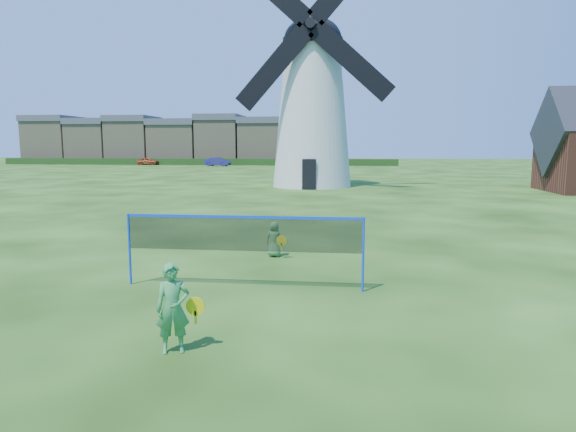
% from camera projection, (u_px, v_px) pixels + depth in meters
% --- Properties ---
extents(ground, '(220.00, 220.00, 0.00)m').
position_uv_depth(ground, '(276.00, 290.00, 10.55)').
color(ground, black).
rests_on(ground, ground).
extents(windmill, '(11.39, 5.71, 16.71)m').
position_uv_depth(windmill, '(312.00, 103.00, 36.40)').
color(windmill, silver).
rests_on(windmill, ground).
extents(badminton_net, '(5.05, 0.05, 1.55)m').
position_uv_depth(badminton_net, '(243.00, 235.00, 10.58)').
color(badminton_net, blue).
rests_on(badminton_net, ground).
extents(player_girl, '(0.70, 0.46, 1.33)m').
position_uv_depth(player_girl, '(173.00, 308.00, 7.30)').
color(player_girl, '#3A924C').
rests_on(player_girl, ground).
extents(player_boy, '(0.62, 0.42, 0.96)m').
position_uv_depth(player_boy, '(275.00, 239.00, 13.68)').
color(player_boy, '#4E8D44').
rests_on(player_boy, ground).
extents(terraced_houses, '(50.26, 8.40, 7.93)m').
position_uv_depth(terraced_houses, '(175.00, 140.00, 83.93)').
color(terraced_houses, tan).
rests_on(terraced_houses, ground).
extents(hedge, '(62.00, 0.80, 1.00)m').
position_uv_depth(hedge, '(194.00, 162.00, 77.92)').
color(hedge, '#193814').
rests_on(hedge, ground).
extents(car_left, '(3.51, 1.65, 1.16)m').
position_uv_depth(car_left, '(148.00, 161.00, 78.14)').
color(car_left, '#973C1B').
rests_on(car_left, ground).
extents(car_right, '(3.98, 2.10, 1.25)m').
position_uv_depth(car_right, '(218.00, 162.00, 73.88)').
color(car_right, navy).
rests_on(car_right, ground).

